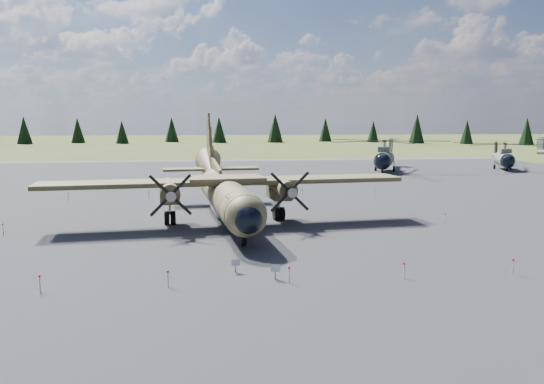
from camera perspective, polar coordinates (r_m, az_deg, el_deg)
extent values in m
plane|color=#545E29|center=(39.89, -3.98, -4.03)|extent=(500.00, 500.00, 0.00)
cube|color=#5C5C61|center=(49.71, -4.60, -1.68)|extent=(120.00, 120.00, 0.04)
cylinder|color=#374022|center=(41.35, -4.87, -0.47)|extent=(4.39, 17.70, 2.73)
sphere|color=#374022|center=(32.80, -2.82, -2.61)|extent=(2.91, 2.91, 2.67)
sphere|color=black|center=(32.29, -2.66, -2.86)|extent=(2.14, 2.14, 1.96)
cube|color=black|center=(34.19, -3.27, -0.95)|extent=(2.09, 1.74, 0.54)
cone|color=#374022|center=(52.56, -6.55, 2.39)|extent=(3.30, 6.92, 4.10)
cube|color=#A9ACAF|center=(42.47, -5.02, -1.78)|extent=(2.40, 5.99, 0.49)
cube|color=#2F361C|center=(41.68, -4.97, 1.15)|extent=(28.41, 5.99, 0.34)
cube|color=#374022|center=(41.66, -4.98, 1.44)|extent=(6.15, 4.05, 0.34)
cylinder|color=#374022|center=(41.12, -10.97, 0.19)|extent=(1.94, 5.18, 1.46)
cube|color=#374022|center=(41.98, -10.98, -0.53)|extent=(1.77, 3.43, 0.78)
cone|color=gray|center=(37.99, -10.84, -0.42)|extent=(0.82, 0.94, 0.74)
cylinder|color=black|center=(42.24, -10.92, -2.75)|extent=(0.95, 1.15, 1.07)
cylinder|color=#374022|center=(42.25, 0.99, 0.53)|extent=(1.94, 5.18, 1.46)
cube|color=#374022|center=(43.09, 0.74, -0.18)|extent=(1.77, 3.43, 0.78)
cone|color=gray|center=(39.21, 2.06, -0.04)|extent=(0.82, 0.94, 0.74)
cylinder|color=black|center=(43.35, 0.74, -2.34)|extent=(0.95, 1.15, 1.07)
cube|color=#374022|center=(48.84, -6.11, 2.68)|extent=(0.97, 7.34, 1.63)
cube|color=#2F361C|center=(53.04, -6.61, 2.49)|extent=(9.51, 3.02, 0.21)
cylinder|color=gray|center=(34.12, -3.14, -3.91)|extent=(0.15, 0.15, 0.88)
cylinder|color=black|center=(34.27, -3.13, -5.07)|extent=(0.43, 0.94, 0.91)
cylinder|color=slate|center=(85.18, 12.00, 3.43)|extent=(5.44, 8.00, 2.63)
sphere|color=black|center=(81.41, 11.78, 3.21)|extent=(3.19, 3.19, 2.42)
sphere|color=slate|center=(88.95, 12.19, 3.60)|extent=(3.19, 3.19, 2.42)
cube|color=slate|center=(84.65, 12.00, 4.55)|extent=(2.99, 3.80, 0.79)
cylinder|color=gray|center=(84.61, 12.02, 5.08)|extent=(0.50, 0.50, 1.05)
cylinder|color=slate|center=(92.85, 12.39, 3.99)|extent=(4.40, 8.60, 1.51)
cube|color=slate|center=(96.71, 12.58, 4.91)|extent=(0.80, 1.44, 2.53)
cylinder|color=black|center=(96.69, 12.80, 4.90)|extent=(1.15, 2.54, 2.74)
cylinder|color=black|center=(82.17, 11.79, 2.21)|extent=(0.56, 0.77, 0.72)
cylinder|color=black|center=(86.68, 11.10, 2.51)|extent=(0.63, 0.90, 0.84)
cylinder|color=gray|center=(86.63, 11.11, 2.88)|extent=(0.19, 0.19, 1.53)
cylinder|color=black|center=(86.46, 12.97, 2.45)|extent=(0.63, 0.90, 0.84)
cylinder|color=gray|center=(86.41, 12.99, 2.81)|extent=(0.19, 0.19, 1.53)
cylinder|color=slate|center=(94.89, 23.69, 3.22)|extent=(4.50, 6.97, 2.29)
sphere|color=black|center=(91.65, 24.02, 3.03)|extent=(2.72, 2.72, 2.10)
sphere|color=slate|center=(98.13, 23.37, 3.37)|extent=(2.72, 2.72, 2.10)
cube|color=slate|center=(94.44, 23.77, 4.09)|extent=(2.50, 3.29, 0.69)
cylinder|color=gray|center=(94.40, 23.80, 4.50)|extent=(0.43, 0.43, 0.91)
cylinder|color=slate|center=(101.49, 23.07, 3.69)|extent=(3.52, 7.57, 1.31)
cube|color=slate|center=(104.81, 22.82, 4.44)|extent=(0.65, 1.27, 2.20)
cylinder|color=black|center=(104.86, 22.99, 4.43)|extent=(0.90, 2.24, 2.38)
cylinder|color=black|center=(92.29, 23.92, 2.27)|extent=(0.46, 0.67, 0.62)
cylinder|color=black|center=(95.87, 22.81, 2.51)|extent=(0.52, 0.78, 0.73)
cylinder|color=gray|center=(95.83, 22.82, 2.80)|extent=(0.17, 0.17, 1.33)
cylinder|color=black|center=(96.28, 24.26, 2.45)|extent=(0.52, 0.78, 0.73)
cylinder|color=gray|center=(96.24, 24.28, 2.74)|extent=(0.17, 0.17, 1.33)
cube|color=slate|center=(114.24, 26.94, 4.61)|extent=(0.49, 1.44, 2.45)
cylinder|color=black|center=(114.49, 27.06, 4.61)|extent=(0.56, 2.62, 2.65)
cube|color=gray|center=(28.79, -3.95, -8.09)|extent=(0.09, 0.09, 0.57)
cube|color=silver|center=(28.67, -3.95, -7.58)|extent=(0.48, 0.25, 0.32)
cube|color=gray|center=(27.52, 0.37, -8.76)|extent=(0.10, 0.10, 0.63)
cube|color=silver|center=(27.38, 0.38, -8.18)|extent=(0.53, 0.29, 0.36)
cylinder|color=silver|center=(27.82, -23.70, -9.06)|extent=(0.07, 0.07, 0.80)
cylinder|color=red|center=(27.71, -23.74, -8.27)|extent=(0.12, 0.12, 0.10)
cylinder|color=silver|center=(26.72, -11.12, -9.22)|extent=(0.07, 0.07, 0.80)
cylinder|color=red|center=(26.61, -11.14, -8.40)|extent=(0.12, 0.12, 0.10)
cylinder|color=silver|center=(26.95, 1.87, -8.93)|extent=(0.07, 0.07, 0.80)
cylinder|color=red|center=(26.84, 1.87, -8.12)|extent=(0.12, 0.12, 0.10)
cylinder|color=silver|center=(28.47, 14.01, -8.25)|extent=(0.07, 0.07, 0.80)
cylinder|color=red|center=(28.36, 14.04, -7.48)|extent=(0.12, 0.12, 0.10)
cylinder|color=silver|center=(31.09, 24.48, -7.37)|extent=(0.07, 0.07, 0.80)
cylinder|color=red|center=(30.99, 24.53, -6.65)|extent=(0.12, 0.12, 0.10)
cylinder|color=silver|center=(57.28, -21.08, -0.52)|extent=(0.07, 0.07, 0.80)
cylinder|color=red|center=(57.23, -21.09, -0.13)|extent=(0.12, 0.12, 0.10)
cylinder|color=silver|center=(55.86, -13.09, -0.40)|extent=(0.07, 0.07, 0.80)
cylinder|color=red|center=(55.81, -13.11, 0.01)|extent=(0.12, 0.12, 0.10)
cylinder|color=silver|center=(55.58, -4.87, -0.27)|extent=(0.07, 0.07, 0.80)
cylinder|color=red|center=(55.52, -4.87, 0.14)|extent=(0.12, 0.12, 0.10)
cylinder|color=silver|center=(56.44, 3.28, -0.13)|extent=(0.07, 0.07, 0.80)
cylinder|color=red|center=(56.38, 3.28, 0.27)|extent=(0.12, 0.12, 0.10)
cylinder|color=silver|center=(58.39, 11.02, 0.01)|extent=(0.07, 0.07, 0.80)
cylinder|color=red|center=(58.34, 11.03, 0.39)|extent=(0.12, 0.12, 0.10)
cylinder|color=silver|center=(42.32, -26.95, -3.63)|extent=(0.07, 0.07, 0.80)
cylinder|color=red|center=(42.25, -26.98, -3.10)|extent=(0.12, 0.12, 0.10)
cylinder|color=silver|center=(43.86, 18.10, -2.79)|extent=(0.07, 0.07, 0.80)
cylinder|color=red|center=(43.79, 18.13, -2.27)|extent=(0.12, 0.12, 0.10)
cone|color=black|center=(195.53, 25.71, 5.92)|extent=(4.97, 4.97, 8.87)
cone|color=black|center=(193.54, 20.22, 6.11)|extent=(4.61, 4.61, 8.24)
cone|color=black|center=(193.90, 15.32, 6.61)|extent=(5.77, 5.77, 10.30)
cone|color=black|center=(199.73, 10.83, 6.44)|extent=(4.44, 4.44, 7.93)
cone|color=black|center=(203.41, 5.76, 6.70)|extent=(5.01, 5.01, 8.94)
cone|color=black|center=(193.68, 0.35, 6.89)|extent=(5.79, 5.79, 10.34)
cone|color=black|center=(192.67, -5.71, 6.70)|extent=(5.24, 5.24, 9.36)
cone|color=black|center=(201.53, -10.74, 6.64)|extent=(5.19, 5.19, 9.27)
cone|color=black|center=(191.85, -15.84, 6.25)|extent=(4.50, 4.50, 8.04)
cone|color=black|center=(201.35, -20.18, 6.25)|extent=(5.00, 5.00, 8.93)
cone|color=black|center=(199.62, -25.12, 6.06)|extent=(5.28, 5.28, 9.43)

